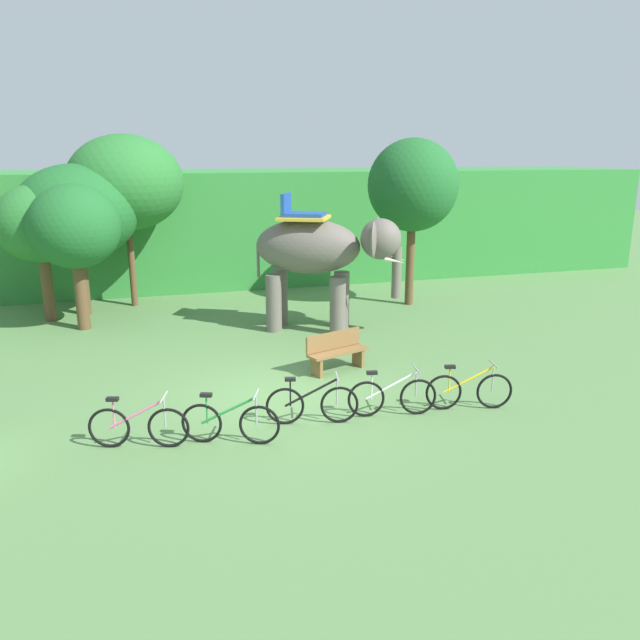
{
  "coord_description": "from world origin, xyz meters",
  "views": [
    {
      "loc": [
        -2.62,
        -11.65,
        4.82
      ],
      "look_at": [
        1.15,
        1.0,
        1.3
      ],
      "focal_mm": 35.1,
      "sensor_mm": 36.0,
      "label": 1
    }
  ],
  "objects_px": {
    "bike_pink": "(138,426)",
    "tree_far_right": "(40,224)",
    "tree_far_left": "(125,183)",
    "bike_yellow": "(469,390)",
    "tree_center_left": "(75,228)",
    "bike_black": "(312,404)",
    "bike_green": "(230,422)",
    "wooden_bench": "(336,350)",
    "elephant": "(320,252)",
    "bike_white": "(392,396)",
    "tree_center_right": "(77,212)",
    "tree_right": "(413,186)"
  },
  "relations": [
    {
      "from": "bike_pink",
      "to": "tree_far_right",
      "type": "bearing_deg",
      "value": 104.29
    },
    {
      "from": "tree_far_left",
      "to": "bike_yellow",
      "type": "distance_m",
      "value": 12.91
    },
    {
      "from": "tree_center_left",
      "to": "bike_black",
      "type": "height_order",
      "value": "tree_center_left"
    },
    {
      "from": "bike_green",
      "to": "bike_yellow",
      "type": "xyz_separation_m",
      "value": [
        4.66,
        0.17,
        0.0
      ]
    },
    {
      "from": "tree_far_right",
      "to": "wooden_bench",
      "type": "xyz_separation_m",
      "value": [
        6.79,
        -6.63,
        -2.38
      ]
    },
    {
      "from": "elephant",
      "to": "wooden_bench",
      "type": "xyz_separation_m",
      "value": [
        -0.63,
        -3.43,
        -1.72
      ]
    },
    {
      "from": "wooden_bench",
      "to": "bike_white",
      "type": "bearing_deg",
      "value": -85.49
    },
    {
      "from": "tree_far_left",
      "to": "bike_green",
      "type": "relative_size",
      "value": 3.35
    },
    {
      "from": "tree_center_left",
      "to": "bike_pink",
      "type": "relative_size",
      "value": 2.45
    },
    {
      "from": "elephant",
      "to": "bike_white",
      "type": "distance_m",
      "value": 6.45
    },
    {
      "from": "tree_far_right",
      "to": "bike_black",
      "type": "distance_m",
      "value": 11.06
    },
    {
      "from": "tree_center_right",
      "to": "bike_pink",
      "type": "xyz_separation_m",
      "value": [
        1.41,
        -9.89,
        -2.75
      ]
    },
    {
      "from": "tree_center_left",
      "to": "bike_green",
      "type": "distance_m",
      "value": 9.24
    },
    {
      "from": "tree_far_left",
      "to": "bike_yellow",
      "type": "xyz_separation_m",
      "value": [
        6.14,
        -10.79,
        -3.54
      ]
    },
    {
      "from": "bike_pink",
      "to": "bike_green",
      "type": "relative_size",
      "value": 1.03
    },
    {
      "from": "bike_white",
      "to": "tree_far_left",
      "type": "bearing_deg",
      "value": 113.29
    },
    {
      "from": "tree_center_left",
      "to": "bike_yellow",
      "type": "height_order",
      "value": "tree_center_left"
    },
    {
      "from": "bike_green",
      "to": "bike_black",
      "type": "xyz_separation_m",
      "value": [
        1.56,
        0.39,
        0.0
      ]
    },
    {
      "from": "tree_center_right",
      "to": "bike_yellow",
      "type": "bearing_deg",
      "value": -52.86
    },
    {
      "from": "tree_far_right",
      "to": "tree_right",
      "type": "height_order",
      "value": "tree_right"
    },
    {
      "from": "tree_center_left",
      "to": "bike_yellow",
      "type": "distance_m",
      "value": 11.45
    },
    {
      "from": "tree_right",
      "to": "tree_far_right",
      "type": "bearing_deg",
      "value": 174.29
    },
    {
      "from": "tree_center_left",
      "to": "bike_pink",
      "type": "bearing_deg",
      "value": -80.4
    },
    {
      "from": "bike_white",
      "to": "bike_pink",
      "type": "bearing_deg",
      "value": -179.77
    },
    {
      "from": "tree_far_left",
      "to": "tree_right",
      "type": "relative_size",
      "value": 1.02
    },
    {
      "from": "tree_far_left",
      "to": "bike_black",
      "type": "height_order",
      "value": "tree_far_left"
    },
    {
      "from": "elephant",
      "to": "bike_black",
      "type": "xyz_separation_m",
      "value": [
        -1.96,
        -6.09,
        -1.82
      ]
    },
    {
      "from": "bike_green",
      "to": "bike_yellow",
      "type": "distance_m",
      "value": 4.67
    },
    {
      "from": "tree_center_left",
      "to": "wooden_bench",
      "type": "height_order",
      "value": "tree_center_left"
    },
    {
      "from": "tree_far_left",
      "to": "bike_white",
      "type": "height_order",
      "value": "tree_far_left"
    },
    {
      "from": "elephant",
      "to": "bike_white",
      "type": "bearing_deg",
      "value": -93.82
    },
    {
      "from": "tree_far_right",
      "to": "tree_center_left",
      "type": "relative_size",
      "value": 0.99
    },
    {
      "from": "elephant",
      "to": "bike_pink",
      "type": "relative_size",
      "value": 2.5
    },
    {
      "from": "bike_yellow",
      "to": "tree_right",
      "type": "bearing_deg",
      "value": 73.13
    },
    {
      "from": "tree_far_left",
      "to": "bike_white",
      "type": "relative_size",
      "value": 3.2
    },
    {
      "from": "tree_far_right",
      "to": "tree_right",
      "type": "xyz_separation_m",
      "value": [
        11.11,
        -1.11,
        0.98
      ]
    },
    {
      "from": "bike_black",
      "to": "tree_center_right",
      "type": "bearing_deg",
      "value": 114.58
    },
    {
      "from": "bike_green",
      "to": "wooden_bench",
      "type": "height_order",
      "value": "bike_green"
    },
    {
      "from": "tree_center_right",
      "to": "bike_pink",
      "type": "distance_m",
      "value": 10.36
    },
    {
      "from": "bike_pink",
      "to": "bike_black",
      "type": "bearing_deg",
      "value": 1.88
    },
    {
      "from": "tree_far_left",
      "to": "bike_pink",
      "type": "distance_m",
      "value": 11.25
    },
    {
      "from": "bike_black",
      "to": "bike_white",
      "type": "xyz_separation_m",
      "value": [
        1.55,
        -0.08,
        0.0
      ]
    },
    {
      "from": "bike_pink",
      "to": "bike_yellow",
      "type": "xyz_separation_m",
      "value": [
        6.17,
        -0.12,
        0.0
      ]
    },
    {
      "from": "tree_far_right",
      "to": "tree_center_left",
      "type": "xyz_separation_m",
      "value": [
        1.02,
        -1.26,
        0.01
      ]
    },
    {
      "from": "tree_center_left",
      "to": "tree_far_left",
      "type": "relative_size",
      "value": 0.75
    },
    {
      "from": "bike_yellow",
      "to": "bike_pink",
      "type": "bearing_deg",
      "value": 178.93
    },
    {
      "from": "bike_pink",
      "to": "wooden_bench",
      "type": "distance_m",
      "value": 5.2
    },
    {
      "from": "bike_black",
      "to": "wooden_bench",
      "type": "bearing_deg",
      "value": 63.41
    },
    {
      "from": "tree_far_right",
      "to": "bike_black",
      "type": "height_order",
      "value": "tree_far_right"
    },
    {
      "from": "bike_pink",
      "to": "wooden_bench",
      "type": "relative_size",
      "value": 1.07
    }
  ]
}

